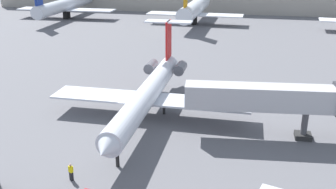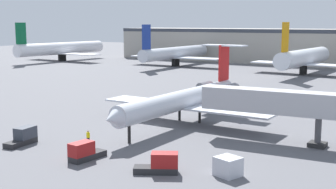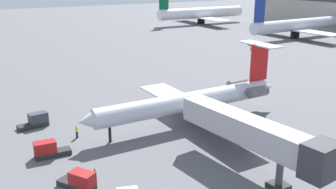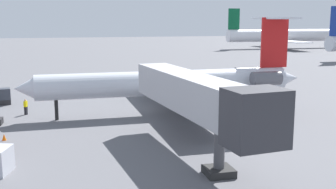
% 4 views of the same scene
% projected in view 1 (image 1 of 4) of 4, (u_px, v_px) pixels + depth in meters
% --- Properties ---
extents(ground_plane, '(400.00, 400.00, 0.10)m').
position_uv_depth(ground_plane, '(130.00, 119.00, 47.20)').
color(ground_plane, '#5B5B60').
extents(regional_jet, '(24.87, 30.89, 10.14)m').
position_uv_depth(regional_jet, '(150.00, 91.00, 46.91)').
color(regional_jet, silver).
rests_on(regional_jet, ground_plane).
extents(jet_bridge, '(18.63, 4.93, 6.27)m').
position_uv_depth(jet_bridge, '(280.00, 99.00, 41.06)').
color(jet_bridge, '#ADADB2').
rests_on(jet_bridge, ground_plane).
extents(ground_crew_marshaller, '(0.47, 0.40, 1.69)m').
position_uv_depth(ground_crew_marshaller, '(71.00, 172.00, 34.18)').
color(ground_crew_marshaller, black).
rests_on(ground_crew_marshaller, ground_plane).
extents(parked_airliner_west_mid, '(30.88, 36.65, 13.08)m').
position_uv_depth(parked_airliner_west_mid, '(65.00, 5.00, 118.30)').
color(parked_airliner_west_mid, silver).
rests_on(parked_airliner_west_mid, ground_plane).
extents(parked_airliner_centre, '(27.68, 32.90, 13.69)m').
position_uv_depth(parked_airliner_centre, '(195.00, 9.00, 108.66)').
color(parked_airliner_centre, silver).
rests_on(parked_airliner_centre, ground_plane).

